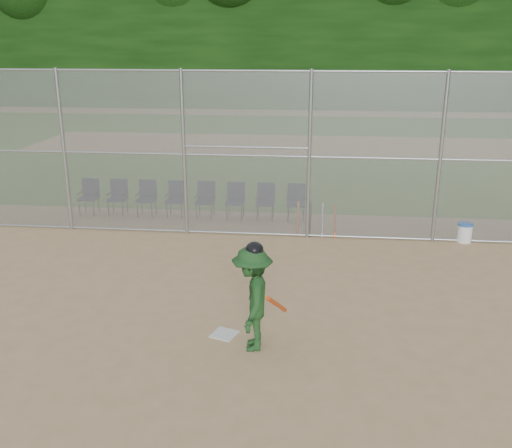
# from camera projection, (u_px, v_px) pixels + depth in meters

# --- Properties ---
(ground) EXTENTS (100.00, 100.00, 0.00)m
(ground) POSITION_uv_depth(u_px,v_px,m) (240.00, 334.00, 9.36)
(ground) COLOR tan
(ground) RESTS_ON ground
(grass_strip) EXTENTS (100.00, 100.00, 0.00)m
(grass_strip) POSITION_uv_depth(u_px,v_px,m) (291.00, 145.00, 26.41)
(grass_strip) COLOR #33631D
(grass_strip) RESTS_ON ground
(dirt_patch_far) EXTENTS (24.00, 24.00, 0.00)m
(dirt_patch_far) POSITION_uv_depth(u_px,v_px,m) (291.00, 145.00, 26.41)
(dirt_patch_far) COLOR tan
(dirt_patch_far) RESTS_ON ground
(backstop_fence) EXTENTS (16.09, 0.09, 4.00)m
(backstop_fence) POSITION_uv_depth(u_px,v_px,m) (267.00, 153.00, 13.47)
(backstop_fence) COLOR gray
(backstop_fence) RESTS_ON ground
(treeline) EXTENTS (81.00, 60.00, 11.00)m
(treeline) POSITION_uv_depth(u_px,v_px,m) (295.00, 21.00, 26.63)
(treeline) COLOR black
(treeline) RESTS_ON ground
(home_plate) EXTENTS (0.49, 0.49, 0.02)m
(home_plate) POSITION_uv_depth(u_px,v_px,m) (224.00, 334.00, 9.33)
(home_plate) COLOR silver
(home_plate) RESTS_ON ground
(batter_at_plate) EXTENTS (0.88, 1.31, 1.75)m
(batter_at_plate) POSITION_uv_depth(u_px,v_px,m) (252.00, 298.00, 8.69)
(batter_at_plate) COLOR #1C471E
(batter_at_plate) RESTS_ON ground
(water_cooler) EXTENTS (0.37, 0.37, 0.47)m
(water_cooler) POSITION_uv_depth(u_px,v_px,m) (464.00, 232.00, 13.61)
(water_cooler) COLOR white
(water_cooler) RESTS_ON ground
(spare_bats) EXTENTS (0.96, 0.40, 0.83)m
(spare_bats) POSITION_uv_depth(u_px,v_px,m) (316.00, 220.00, 14.00)
(spare_bats) COLOR #D84C14
(spare_bats) RESTS_ON ground
(chair_0) EXTENTS (0.54, 0.52, 0.96)m
(chair_0) POSITION_uv_depth(u_px,v_px,m) (88.00, 197.00, 15.74)
(chair_0) COLOR #0E1234
(chair_0) RESTS_ON ground
(chair_1) EXTENTS (0.54, 0.52, 0.96)m
(chair_1) POSITION_uv_depth(u_px,v_px,m) (117.00, 198.00, 15.66)
(chair_1) COLOR #0E1234
(chair_1) RESTS_ON ground
(chair_2) EXTENTS (0.54, 0.52, 0.96)m
(chair_2) POSITION_uv_depth(u_px,v_px,m) (146.00, 199.00, 15.58)
(chair_2) COLOR #0E1234
(chair_2) RESTS_ON ground
(chair_3) EXTENTS (0.54, 0.52, 0.96)m
(chair_3) POSITION_uv_depth(u_px,v_px,m) (176.00, 200.00, 15.50)
(chair_3) COLOR #0E1234
(chair_3) RESTS_ON ground
(chair_4) EXTENTS (0.54, 0.52, 0.96)m
(chair_4) POSITION_uv_depth(u_px,v_px,m) (205.00, 200.00, 15.42)
(chair_4) COLOR #0E1234
(chair_4) RESTS_ON ground
(chair_5) EXTENTS (0.54, 0.52, 0.96)m
(chair_5) POSITION_uv_depth(u_px,v_px,m) (235.00, 201.00, 15.34)
(chair_5) COLOR #0E1234
(chair_5) RESTS_ON ground
(chair_6) EXTENTS (0.54, 0.52, 0.96)m
(chair_6) POSITION_uv_depth(u_px,v_px,m) (265.00, 202.00, 15.26)
(chair_6) COLOR #0E1234
(chair_6) RESTS_ON ground
(chair_7) EXTENTS (0.54, 0.52, 0.96)m
(chair_7) POSITION_uv_depth(u_px,v_px,m) (296.00, 203.00, 15.18)
(chair_7) COLOR #0E1234
(chair_7) RESTS_ON ground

